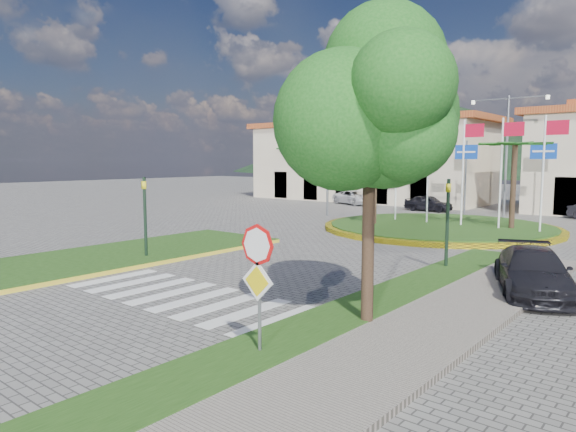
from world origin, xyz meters
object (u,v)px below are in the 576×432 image
Objects in this scene: deciduous_tree at (371,100)px; stop_sign at (258,269)px; white_van at (355,198)px; car_dark_a at (428,203)px; roundabout_island at (440,227)px; car_side_right at (533,272)px.

stop_sign is at bearing -101.18° from deciduous_tree.
white_van is 1.21× the size of car_dark_a.
car_dark_a is (-9.81, 29.44, -1.18)m from stop_sign.
stop_sign is at bearing -130.98° from white_van.
roundabout_island is 20.69m from stop_sign.
deciduous_tree is at bearing -72.09° from roundabout_island.
roundabout_island is 10.62m from car_dark_a.
stop_sign is 4.59m from deciduous_tree.
stop_sign reaches higher than white_van.
car_dark_a is 0.80× the size of car_side_right.
deciduous_tree reaches higher than roundabout_island.
stop_sign is 0.61× the size of white_van.
white_van is at bearing 81.58° from car_dark_a.
deciduous_tree is at bearing 78.82° from stop_sign.
car_side_right is at bearing -56.16° from roundabout_island.
deciduous_tree is at bearing -156.28° from car_dark_a.
car_side_right is (12.59, -20.85, 0.04)m from car_dark_a.
car_dark_a is (-4.92, 9.41, 0.44)m from roundabout_island.
white_van is 0.96× the size of car_side_right.
white_van is at bearing 138.76° from roundabout_island.
deciduous_tree reaches higher than stop_sign.
car_side_right reaches higher than car_dark_a.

